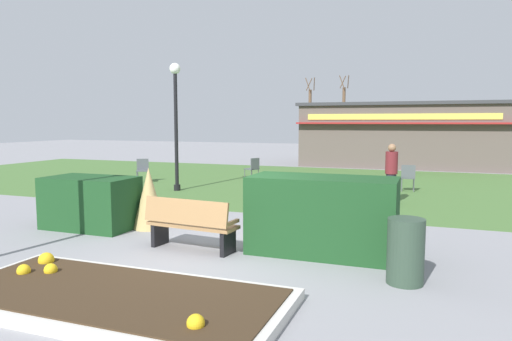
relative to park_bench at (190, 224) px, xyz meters
name	(u,v)px	position (x,y,z in m)	size (l,w,h in m)	color
ground_plane	(223,252)	(0.58, 0.13, -0.48)	(80.00, 80.00, 0.00)	gray
lawn_patch	(330,184)	(0.58, 9.55, -0.48)	(36.00, 12.00, 0.01)	#446B33
flower_bed	(112,297)	(0.24, -2.52, -0.39)	(4.47, 2.01, 0.31)	beige
park_bench	(190,224)	(0.00, 0.00, 0.00)	(1.74, 0.68, 0.95)	#9E7547
hedge_left	(91,203)	(-2.88, 0.81, 0.08)	(1.94, 1.10, 1.11)	#19421E
hedge_right	(322,216)	(2.25, 0.62, 0.20)	(2.52, 1.10, 1.35)	#19421E
ornamental_grass_behind_left	(268,211)	(0.91, 1.65, -0.01)	(0.63, 0.63, 0.95)	tan
ornamental_grass_behind_right	(149,198)	(-1.67, 1.24, 0.18)	(0.71, 0.71, 1.32)	tan
lamppost_mid	(176,111)	(-3.92, 6.29, 2.17)	(0.36, 0.36, 4.21)	black
trash_bin	(406,251)	(3.69, -0.45, -0.01)	(0.52, 0.52, 0.94)	#2D4233
food_kiosk	(401,134)	(2.56, 18.17, 1.16)	(10.08, 5.16, 3.26)	#594C47
cafe_chair_west	(143,168)	(-6.24, 7.71, 0.05)	(0.60, 0.60, 0.89)	#4C5156
cafe_chair_east	(408,176)	(3.34, 8.77, 0.05)	(0.47, 0.47, 0.89)	#4C5156
cafe_chair_center	(253,167)	(-2.48, 9.67, 0.05)	(0.59, 0.59, 0.89)	#4C5156
person_strolling	(391,173)	(2.99, 6.19, 0.38)	(0.34, 0.34, 1.69)	#23232D
parked_car_west_slot	(331,144)	(-2.88, 27.13, 0.16)	(4.33, 2.31, 1.20)	silver
parked_car_center_slot	(402,145)	(2.16, 27.13, 0.16)	(4.25, 2.15, 1.20)	navy
parked_car_east_slot	(498,147)	(8.28, 27.13, 0.16)	(4.22, 2.10, 1.20)	#B7BABF
tree_left_bg	(344,116)	(-3.34, 34.89, 2.36)	(0.91, 0.96, 6.41)	brown
tree_right_bg	(310,117)	(-6.23, 34.01, 2.27)	(0.91, 0.96, 6.23)	brown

